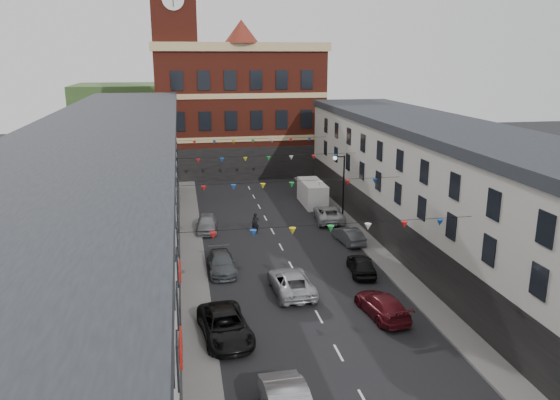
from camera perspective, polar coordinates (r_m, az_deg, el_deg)
ground at (r=35.66m, az=2.48°, el=-9.22°), size 160.00×160.00×0.00m
pavement_left at (r=36.69m, az=-8.92°, el=-8.55°), size 1.80×64.00×0.15m
pavement_right at (r=39.36m, az=11.74°, el=-7.03°), size 1.80×64.00×0.15m
terrace_left at (r=34.27m, az=-17.41°, el=-1.40°), size 8.40×56.00×10.70m
terrace_right at (r=39.11m, az=19.30°, el=-0.34°), size 8.40×56.00×9.70m
civic_building at (r=70.34m, az=-4.38°, el=9.61°), size 20.60×13.30×18.50m
clock_tower at (r=66.71m, az=-10.86°, el=14.96°), size 5.60×5.60×30.00m
distant_hill at (r=94.26m, az=-8.37°, el=8.91°), size 40.00×14.00×10.00m
street_lamp at (r=48.95m, az=6.40°, el=2.22°), size 1.10×0.36×6.00m
car_left_c at (r=29.72m, az=-5.76°, el=-12.94°), size 2.98×5.44×1.44m
car_left_d at (r=38.21m, az=-6.13°, el=-6.54°), size 1.90×4.52×1.30m
car_left_e at (r=46.85m, az=-7.65°, el=-2.43°), size 2.03×4.33×1.43m
car_right_c at (r=32.45m, az=10.61°, el=-10.74°), size 2.37×4.75×1.33m
car_right_d at (r=38.08m, az=8.51°, el=-6.68°), size 2.08×4.09×1.33m
car_right_e at (r=43.98m, az=7.19°, el=-3.68°), size 1.83×4.02×1.28m
car_right_f at (r=49.45m, az=5.13°, el=-1.43°), size 2.98×5.42×1.44m
moving_car at (r=34.78m, az=1.19°, el=-8.57°), size 2.53×5.20×1.43m
white_van at (r=54.74m, az=3.40°, el=0.71°), size 2.06×5.31×2.35m
pedestrian at (r=45.89m, az=-2.59°, el=-2.46°), size 0.75×0.61×1.77m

